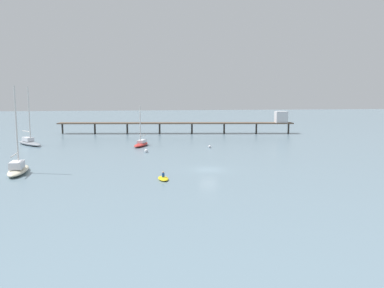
# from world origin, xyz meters

# --- Properties ---
(ground_plane) EXTENTS (400.00, 400.00, 0.00)m
(ground_plane) POSITION_xyz_m (0.00, 0.00, 0.00)
(ground_plane) COLOR slate
(pier) EXTENTS (66.55, 12.11, 6.35)m
(pier) POSITION_xyz_m (8.75, 51.88, 3.42)
(pier) COLOR brown
(pier) RESTS_ON ground_plane
(sailboat_red) EXTENTS (4.22, 7.35, 9.05)m
(sailboat_red) POSITION_xyz_m (-9.96, 27.72, 0.62)
(sailboat_red) COLOR red
(sailboat_red) RESTS_ON ground_plane
(sailboat_cream) EXTENTS (2.89, 8.35, 12.62)m
(sailboat_cream) POSITION_xyz_m (-27.77, 0.84, 0.81)
(sailboat_cream) COLOR beige
(sailboat_cream) RESTS_ON ground_plane
(sailboat_gray) EXTENTS (7.92, 9.10, 12.96)m
(sailboat_gray) POSITION_xyz_m (-34.69, 32.89, 0.78)
(sailboat_gray) COLOR gray
(sailboat_gray) RESTS_ON ground_plane
(dinghy_yellow) EXTENTS (1.61, 3.08, 1.14)m
(dinghy_yellow) POSITION_xyz_m (-7.23, -5.91, 0.20)
(dinghy_yellow) COLOR yellow
(dinghy_yellow) RESTS_ON ground_plane
(mooring_buoy_outer) EXTENTS (0.60, 0.60, 0.60)m
(mooring_buoy_outer) POSITION_xyz_m (4.37, 22.94, 0.30)
(mooring_buoy_outer) COLOR silver
(mooring_buoy_outer) RESTS_ON ground_plane
(mooring_buoy_mid) EXTENTS (0.71, 0.71, 0.71)m
(mooring_buoy_mid) POSITION_xyz_m (-9.06, 18.33, 0.35)
(mooring_buoy_mid) COLOR silver
(mooring_buoy_mid) RESTS_ON ground_plane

